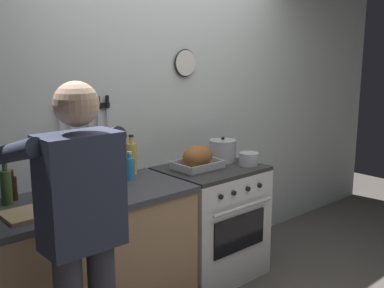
{
  "coord_description": "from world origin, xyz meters",
  "views": [
    {
      "loc": [
        -2.17,
        -1.5,
        1.8
      ],
      "look_at": [
        -0.1,
        0.85,
        1.15
      ],
      "focal_mm": 42.69,
      "sensor_mm": 36.0,
      "label": 1
    }
  ],
  "objects_px": {
    "cutting_board": "(36,212)",
    "bottle_soy_sauce": "(13,188)",
    "roasting_pan": "(198,158)",
    "saucepan": "(249,159)",
    "bottle_cooking_oil": "(132,158)",
    "bottle_dish_soap": "(130,168)",
    "bottle_olive_oil": "(6,186)",
    "bottle_vinegar": "(81,168)",
    "bottle_wine_red": "(83,172)",
    "stock_pot": "(223,150)",
    "stove": "(211,221)",
    "person_cook": "(80,228)"
  },
  "relations": [
    {
      "from": "cutting_board",
      "to": "bottle_soy_sauce",
      "type": "height_order",
      "value": "bottle_soy_sauce"
    },
    {
      "from": "roasting_pan",
      "to": "bottle_soy_sauce",
      "type": "xyz_separation_m",
      "value": [
        -1.33,
        0.2,
        -0.01
      ]
    },
    {
      "from": "saucepan",
      "to": "bottle_cooking_oil",
      "type": "distance_m",
      "value": 0.93
    },
    {
      "from": "cutting_board",
      "to": "bottle_cooking_oil",
      "type": "relative_size",
      "value": 1.23
    },
    {
      "from": "bottle_dish_soap",
      "to": "bottle_cooking_oil",
      "type": "bearing_deg",
      "value": 50.02
    },
    {
      "from": "cutting_board",
      "to": "roasting_pan",
      "type": "bearing_deg",
      "value": 5.05
    },
    {
      "from": "saucepan",
      "to": "bottle_cooking_oil",
      "type": "bearing_deg",
      "value": 154.56
    },
    {
      "from": "bottle_olive_oil",
      "to": "bottle_vinegar",
      "type": "relative_size",
      "value": 0.97
    },
    {
      "from": "bottle_vinegar",
      "to": "bottle_olive_oil",
      "type": "bearing_deg",
      "value": -171.33
    },
    {
      "from": "bottle_wine_red",
      "to": "cutting_board",
      "type": "bearing_deg",
      "value": -153.37
    },
    {
      "from": "bottle_dish_soap",
      "to": "cutting_board",
      "type": "bearing_deg",
      "value": -163.51
    },
    {
      "from": "saucepan",
      "to": "bottle_wine_red",
      "type": "bearing_deg",
      "value": 168.79
    },
    {
      "from": "bottle_vinegar",
      "to": "bottle_cooking_oil",
      "type": "xyz_separation_m",
      "value": [
        0.41,
        -0.0,
        0.01
      ]
    },
    {
      "from": "roasting_pan",
      "to": "bottle_dish_soap",
      "type": "height_order",
      "value": "bottle_dish_soap"
    },
    {
      "from": "roasting_pan",
      "to": "cutting_board",
      "type": "relative_size",
      "value": 0.98
    },
    {
      "from": "stock_pot",
      "to": "saucepan",
      "type": "xyz_separation_m",
      "value": [
        0.05,
        -0.24,
        -0.04
      ]
    },
    {
      "from": "bottle_vinegar",
      "to": "stove",
      "type": "bearing_deg",
      "value": -13.87
    },
    {
      "from": "roasting_pan",
      "to": "bottle_wine_red",
      "type": "distance_m",
      "value": 0.92
    },
    {
      "from": "bottle_wine_red",
      "to": "bottle_dish_soap",
      "type": "bearing_deg",
      "value": 4.42
    },
    {
      "from": "bottle_soy_sauce",
      "to": "bottle_olive_oil",
      "type": "bearing_deg",
      "value": -135.11
    },
    {
      "from": "stock_pot",
      "to": "bottle_wine_red",
      "type": "bearing_deg",
      "value": 178.99
    },
    {
      "from": "stock_pot",
      "to": "cutting_board",
      "type": "xyz_separation_m",
      "value": [
        -1.65,
        -0.18,
        -0.08
      ]
    },
    {
      "from": "person_cook",
      "to": "saucepan",
      "type": "xyz_separation_m",
      "value": [
        1.68,
        0.41,
        -0.0
      ]
    },
    {
      "from": "person_cook",
      "to": "stove",
      "type": "bearing_deg",
      "value": -74.64
    },
    {
      "from": "roasting_pan",
      "to": "stove",
      "type": "bearing_deg",
      "value": -6.91
    },
    {
      "from": "bottle_dish_soap",
      "to": "bottle_cooking_oil",
      "type": "distance_m",
      "value": 0.15
    },
    {
      "from": "bottle_cooking_oil",
      "to": "bottle_olive_oil",
      "type": "bearing_deg",
      "value": -175.27
    },
    {
      "from": "roasting_pan",
      "to": "bottle_dish_soap",
      "type": "relative_size",
      "value": 1.75
    },
    {
      "from": "roasting_pan",
      "to": "bottle_soy_sauce",
      "type": "distance_m",
      "value": 1.34
    },
    {
      "from": "saucepan",
      "to": "stock_pot",
      "type": "bearing_deg",
      "value": 102.93
    },
    {
      "from": "bottle_soy_sauce",
      "to": "bottle_cooking_oil",
      "type": "bearing_deg",
      "value": 1.47
    },
    {
      "from": "stock_pot",
      "to": "saucepan",
      "type": "relative_size",
      "value": 1.44
    },
    {
      "from": "person_cook",
      "to": "roasting_pan",
      "type": "relative_size",
      "value": 4.72
    },
    {
      "from": "bottle_olive_oil",
      "to": "bottle_dish_soap",
      "type": "height_order",
      "value": "bottle_olive_oil"
    },
    {
      "from": "bottle_vinegar",
      "to": "bottle_soy_sauce",
      "type": "height_order",
      "value": "bottle_vinegar"
    },
    {
      "from": "stock_pot",
      "to": "bottle_vinegar",
      "type": "xyz_separation_m",
      "value": [
        -1.19,
        0.16,
        0.03
      ]
    },
    {
      "from": "person_cook",
      "to": "bottle_cooking_oil",
      "type": "relative_size",
      "value": 5.68
    },
    {
      "from": "cutting_board",
      "to": "bottle_cooking_oil",
      "type": "xyz_separation_m",
      "value": [
        0.87,
        0.34,
        0.11
      ]
    },
    {
      "from": "roasting_pan",
      "to": "bottle_vinegar",
      "type": "relative_size",
      "value": 1.29
    },
    {
      "from": "stock_pot",
      "to": "bottle_olive_oil",
      "type": "relative_size",
      "value": 0.84
    },
    {
      "from": "bottle_soy_sauce",
      "to": "bottle_cooking_oil",
      "type": "distance_m",
      "value": 0.88
    },
    {
      "from": "bottle_cooking_oil",
      "to": "bottle_vinegar",
      "type": "bearing_deg",
      "value": 179.53
    },
    {
      "from": "roasting_pan",
      "to": "stock_pot",
      "type": "relative_size",
      "value": 1.59
    },
    {
      "from": "stove",
      "to": "stock_pot",
      "type": "height_order",
      "value": "stock_pot"
    },
    {
      "from": "bottle_vinegar",
      "to": "bottle_soy_sauce",
      "type": "relative_size",
      "value": 1.43
    },
    {
      "from": "bottle_vinegar",
      "to": "bottle_dish_soap",
      "type": "relative_size",
      "value": 1.36
    },
    {
      "from": "saucepan",
      "to": "bottle_dish_soap",
      "type": "distance_m",
      "value": 0.97
    },
    {
      "from": "saucepan",
      "to": "stove",
      "type": "bearing_deg",
      "value": 148.52
    },
    {
      "from": "saucepan",
      "to": "bottle_vinegar",
      "type": "height_order",
      "value": "bottle_vinegar"
    },
    {
      "from": "cutting_board",
      "to": "bottle_wine_red",
      "type": "distance_m",
      "value": 0.46
    }
  ]
}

